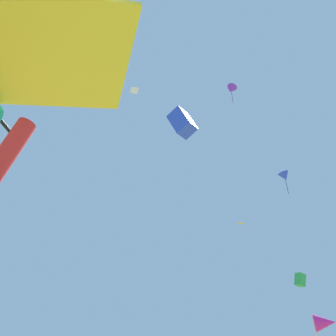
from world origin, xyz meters
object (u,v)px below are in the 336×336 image
(distant_kite_blue_high_left, at_px, (182,123))
(distant_kite_yellow_low_left, at_px, (241,223))
(distant_kite_purple_mid_right, at_px, (231,90))
(distant_kite_blue_overhead_distant, at_px, (285,176))
(distant_kite_green_low_right, at_px, (300,280))
(marker_flag, at_px, (325,331))
(distant_kite_white_far_center, at_px, (134,90))

(distant_kite_blue_high_left, bearing_deg, distant_kite_yellow_low_left, 87.38)
(distant_kite_yellow_low_left, bearing_deg, distant_kite_purple_mid_right, -76.32)
(distant_kite_blue_overhead_distant, xyz_separation_m, distant_kite_yellow_low_left, (-4.00, -0.39, -3.71))
(distant_kite_blue_overhead_distant, bearing_deg, distant_kite_green_low_right, 96.79)
(distant_kite_blue_overhead_distant, relative_size, distant_kite_yellow_low_left, 3.13)
(distant_kite_yellow_low_left, bearing_deg, marker_flag, -79.90)
(distant_kite_white_far_center, relative_size, distant_kite_blue_overhead_distant, 0.27)
(distant_kite_green_low_right, height_order, distant_kite_yellow_low_left, distant_kite_yellow_low_left)
(distant_kite_purple_mid_right, bearing_deg, distant_kite_yellow_low_left, 103.68)
(distant_kite_purple_mid_right, xyz_separation_m, distant_kite_yellow_low_left, (-1.30, 5.36, -9.26))
(distant_kite_white_far_center, height_order, distant_kite_green_low_right, distant_kite_white_far_center)
(distant_kite_blue_overhead_distant, distance_m, distant_kite_blue_high_left, 14.50)
(distant_kite_white_far_center, relative_size, distant_kite_green_low_right, 0.50)
(distant_kite_green_low_right, xyz_separation_m, distant_kite_blue_high_left, (-4.10, -17.38, 3.70))
(distant_kite_blue_overhead_distant, xyz_separation_m, marker_flag, (-0.55, -19.74, -14.10))
(distant_kite_purple_mid_right, xyz_separation_m, distant_kite_blue_overhead_distant, (2.70, 5.74, -5.56))
(distant_kite_yellow_low_left, distance_m, marker_flag, 22.24)
(distant_kite_green_low_right, bearing_deg, distant_kite_blue_overhead_distant, -83.21)
(marker_flag, bearing_deg, distant_kite_green_low_right, 89.84)
(distant_kite_purple_mid_right, bearing_deg, distant_kite_green_low_right, 77.38)
(distant_kite_purple_mid_right, distance_m, distant_kite_yellow_low_left, 10.78)
(distant_kite_blue_high_left, xyz_separation_m, distant_kite_yellow_low_left, (0.59, 12.87, -0.07))
(distant_kite_white_far_center, distance_m, distant_kite_blue_overhead_distant, 14.21)
(distant_kite_white_far_center, xyz_separation_m, distant_kite_blue_high_left, (4.17, -2.38, -6.28))
(distant_kite_purple_mid_right, bearing_deg, distant_kite_blue_overhead_distant, 64.84)
(distant_kite_purple_mid_right, relative_size, distant_kite_blue_overhead_distant, 0.91)
(distant_kite_white_far_center, distance_m, distant_kite_blue_high_left, 7.91)
(distant_kite_purple_mid_right, height_order, distant_kite_white_far_center, distant_kite_purple_mid_right)
(distant_kite_white_far_center, bearing_deg, distant_kite_blue_overhead_distant, 51.15)
(distant_kite_purple_mid_right, height_order, distant_kite_blue_overhead_distant, distant_kite_purple_mid_right)
(distant_kite_blue_overhead_distant, height_order, marker_flag, distant_kite_blue_overhead_distant)
(distant_kite_green_low_right, bearing_deg, distant_kite_yellow_low_left, -127.95)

